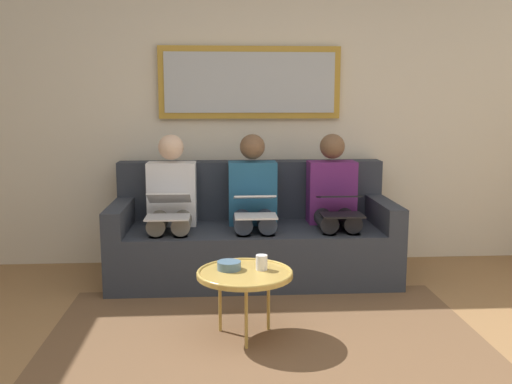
# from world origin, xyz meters

# --- Properties ---
(wall_rear) EXTENTS (6.00, 0.12, 2.60)m
(wall_rear) POSITION_xyz_m (0.00, -2.60, 1.30)
(wall_rear) COLOR beige
(wall_rear) RESTS_ON ground_plane
(area_rug) EXTENTS (2.60, 1.80, 0.01)m
(area_rug) POSITION_xyz_m (0.00, -0.85, 0.00)
(area_rug) COLOR brown
(area_rug) RESTS_ON ground_plane
(couch) EXTENTS (2.20, 0.90, 0.90)m
(couch) POSITION_xyz_m (0.00, -2.12, 0.31)
(couch) COLOR #2D333D
(couch) RESTS_ON ground_plane
(framed_mirror) EXTENTS (1.53, 0.05, 0.60)m
(framed_mirror) POSITION_xyz_m (0.00, -2.51, 1.55)
(framed_mirror) COLOR #B7892D
(coffee_table) EXTENTS (0.57, 0.57, 0.41)m
(coffee_table) POSITION_xyz_m (0.12, -0.90, 0.39)
(coffee_table) COLOR tan
(coffee_table) RESTS_ON ground_plane
(cup) EXTENTS (0.07, 0.07, 0.09)m
(cup) POSITION_xyz_m (0.01, -0.94, 0.45)
(cup) COLOR silver
(cup) RESTS_ON coffee_table
(bowl) EXTENTS (0.14, 0.14, 0.05)m
(bowl) POSITION_xyz_m (0.21, -0.96, 0.43)
(bowl) COLOR slate
(bowl) RESTS_ON coffee_table
(person_left) EXTENTS (0.38, 0.58, 1.14)m
(person_left) POSITION_xyz_m (-0.64, -2.05, 0.61)
(person_left) COLOR #66236B
(person_left) RESTS_ON couch
(laptop_black) EXTENTS (0.31, 0.35, 0.15)m
(laptop_black) POSITION_xyz_m (-0.64, -1.80, 0.63)
(laptop_black) COLOR black
(person_middle) EXTENTS (0.38, 0.58, 1.14)m
(person_middle) POSITION_xyz_m (0.00, -2.05, 0.61)
(person_middle) COLOR #235B84
(person_middle) RESTS_ON couch
(laptop_white) EXTENTS (0.31, 0.37, 0.15)m
(laptop_white) POSITION_xyz_m (0.00, -1.81, 0.63)
(laptop_white) COLOR white
(person_right) EXTENTS (0.38, 0.58, 1.14)m
(person_right) POSITION_xyz_m (0.64, -2.05, 0.61)
(person_right) COLOR silver
(person_right) RESTS_ON couch
(laptop_silver) EXTENTS (0.32, 0.39, 0.17)m
(laptop_silver) POSITION_xyz_m (0.64, -1.82, 0.63)
(laptop_silver) COLOR silver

